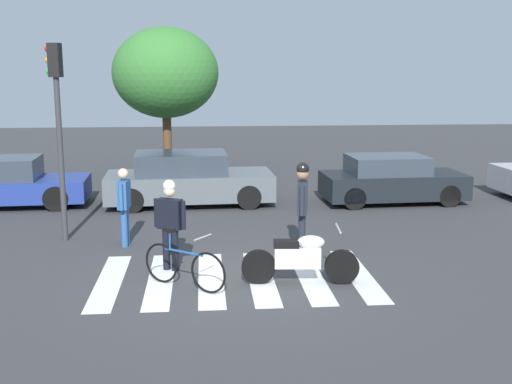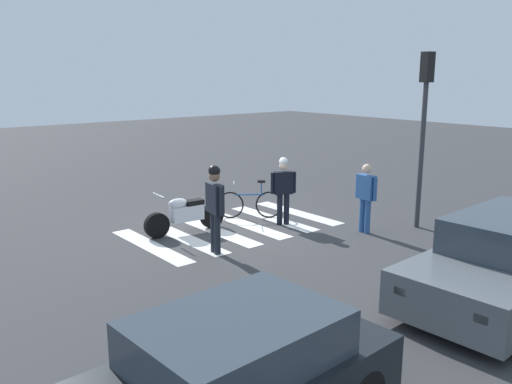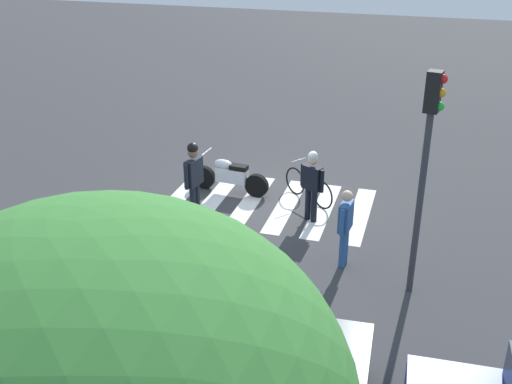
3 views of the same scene
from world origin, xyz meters
TOP-DOWN VIEW (x-y plane):
  - ground_plane at (0.00, 0.00)m, footprint 60.00×60.00m
  - police_motorcycle at (1.10, -0.37)m, footprint 2.07×0.62m
  - leaning_bicycle at (-0.92, -0.42)m, footprint 1.41×1.08m
  - officer_on_foot at (1.40, 1.29)m, footprint 0.29×0.70m
  - officer_by_motorcycle at (-1.19, 0.58)m, footprint 0.59×0.39m
  - pedestrian_bystander at (-2.23, 2.34)m, footprint 0.25×0.67m
  - crosswalk_stripes at (0.00, 0.00)m, footprint 4.95×3.04m
  - car_grey_coupe at (-0.99, 6.39)m, footprint 4.62×2.09m
  - car_black_suv at (4.69, 6.17)m, footprint 3.98×1.90m
  - traffic_light_pole at (-3.61, 2.87)m, footprint 0.35×0.28m

SIDE VIEW (x-z plane):
  - ground_plane at x=0.00m, z-range 0.00..0.00m
  - crosswalk_stripes at x=0.00m, z-range 0.00..0.01m
  - leaning_bicycle at x=-0.92m, z-range -0.12..0.90m
  - police_motorcycle at x=1.10m, z-range -0.06..0.96m
  - car_black_suv at x=4.69m, z-range -0.03..1.30m
  - car_grey_coupe at x=-0.99m, z-range -0.03..1.42m
  - pedestrian_bystander at x=-2.23m, z-range 0.12..1.78m
  - officer_by_motorcycle at x=-1.19m, z-range 0.12..1.84m
  - officer_on_foot at x=1.40m, z-range 0.17..2.07m
  - traffic_light_pole at x=-3.61m, z-range 0.73..4.96m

